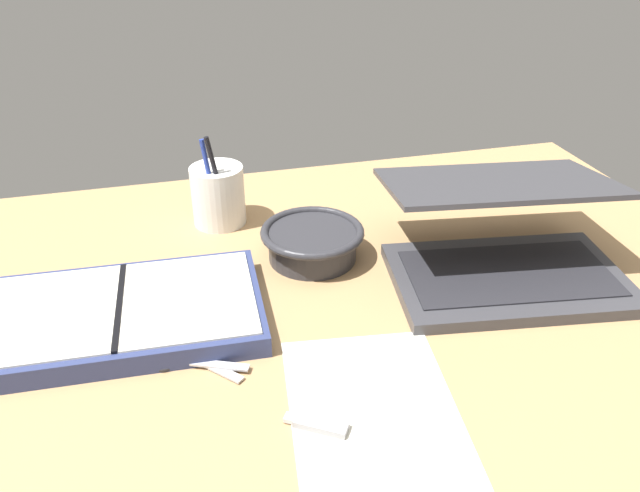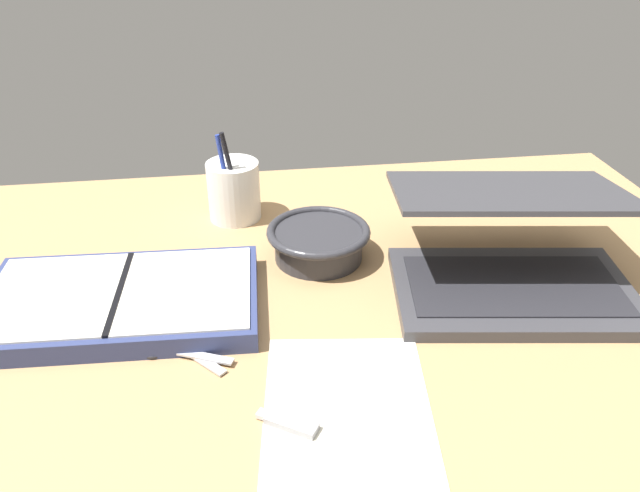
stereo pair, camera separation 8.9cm
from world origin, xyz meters
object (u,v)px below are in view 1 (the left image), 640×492
Objects in this scene: scissors at (180,357)px; pen_cup at (218,195)px; planner at (121,314)px; bowl at (312,241)px; laptop at (504,244)px.

pen_cup is at bearing 110.99° from scissors.
pen_cup reaches higher than planner.
bowl is 1.35× the size of scissors.
bowl is 0.42× the size of planner.
pen_cup is 0.44× the size of planner.
laptop reaches higher than scissors.
planner is 3.18× the size of scissors.
laptop is 0.98× the size of planner.
laptop is 2.32× the size of bowl.
pen_cup is at bearing 60.51° from planner.
bowl is 30.98cm from planner.
planner is at bearing -173.21° from laptop.
scissors is at bearing -104.66° from pen_cup.
scissors is at bearing -162.52° from laptop.
pen_cup is 37.18cm from scissors.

